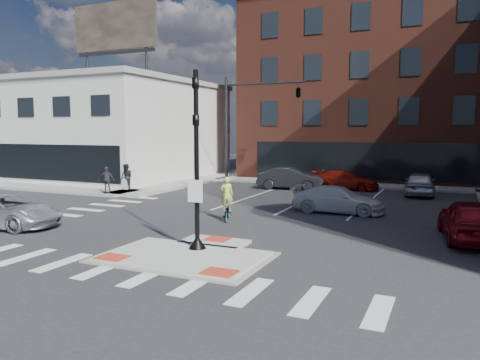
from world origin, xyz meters
The scene contains 19 objects.
ground centered at (0.00, 0.00, 0.00)m, with size 120.00×120.00×0.00m, color #28282B.
refuge_island centered at (0.00, -0.26, 0.05)m, with size 5.40×4.65×0.13m.
sidewalk_nw centered at (-16.76, 15.29, 0.08)m, with size 23.50×20.50×0.15m.
sidewalk_n centered at (3.00, 22.00, 0.07)m, with size 26.00×3.00×0.15m, color gray.
building_nw centered at (-21.98, 19.98, 4.23)m, with size 20.40×16.40×14.40m.
building_n centered at (3.00, 31.99, 7.80)m, with size 24.40×18.40×15.50m.
building_far_left centered at (-4.00, 52.00, 5.00)m, with size 10.00×12.00×10.00m, color slate.
building_far_right centered at (9.00, 54.00, 6.00)m, with size 12.00×12.00×12.00m, color brown.
signal_pole centered at (0.00, 0.40, 2.36)m, with size 0.60×0.60×5.98m.
mast_arm_signal centered at (-3.47, 18.00, 6.21)m, with size 6.10×2.24×8.00m.
silver_suv centered at (-9.50, 0.60, 0.69)m, with size 2.29×4.96×1.38m, color silver.
red_sedan centered at (8.50, 6.00, 0.80)m, with size 1.88×4.67×1.59m, color maroon.
white_pickup centered at (2.65, 9.96, 0.66)m, with size 1.86×4.57×1.33m, color silver.
bg_car_dark centered at (-2.50, 17.99, 0.76)m, with size 1.60×4.60×1.52m, color #292A2E.
bg_car_silver centered at (5.99, 18.34, 0.76)m, with size 1.79×4.45×1.52m, color silver.
bg_car_red centered at (1.08, 19.53, 0.66)m, with size 1.84×4.51×1.31m, color maroon.
cyclist centered at (-1.50, 5.77, 0.68)m, with size 1.02×1.65×2.02m.
pedestrian_a centered at (-12.00, 12.00, 1.02)m, with size 0.85×0.66×1.74m, color black.
pedestrian_b centered at (-12.00, 10.00, 1.00)m, with size 1.00×0.41×1.70m, color #342E39.
Camera 1 is at (7.76, -13.19, 4.13)m, focal length 35.00 mm.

